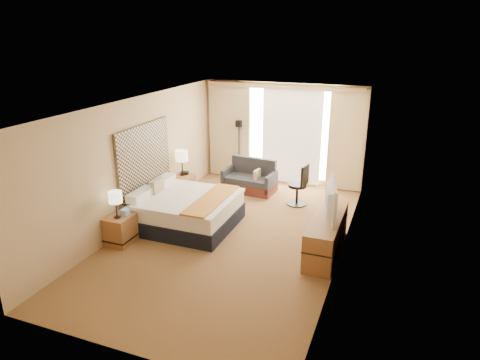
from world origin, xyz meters
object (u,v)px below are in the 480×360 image
(bed, at_px, (187,210))
(lamp_right, at_px, (182,156))
(floor_lamp, at_px, (239,138))
(television, at_px, (326,199))
(media_dresser, at_px, (326,235))
(desk_chair, at_px, (299,187))
(nightstand_right, at_px, (183,187))
(loveseat, at_px, (250,181))
(nightstand_left, at_px, (120,230))
(lamp_left, at_px, (115,198))

(bed, bearing_deg, lamp_right, 120.77)
(bed, relative_size, lamp_right, 3.14)
(floor_lamp, height_order, lamp_right, floor_lamp)
(floor_lamp, distance_m, television, 4.39)
(media_dresser, bearing_deg, desk_chair, 116.09)
(nightstand_right, distance_m, media_dresser, 3.97)
(bed, bearing_deg, nightstand_right, 120.78)
(lamp_right, bearing_deg, loveseat, 35.50)
(loveseat, bearing_deg, lamp_right, -139.61)
(nightstand_right, distance_m, desk_chair, 2.77)
(floor_lamp, bearing_deg, nightstand_left, -99.40)
(lamp_left, relative_size, television, 0.46)
(nightstand_right, relative_size, floor_lamp, 0.34)
(loveseat, distance_m, floor_lamp, 1.34)
(media_dresser, distance_m, lamp_right, 4.08)
(nightstand_left, height_order, loveseat, loveseat)
(nightstand_right, relative_size, media_dresser, 0.31)
(media_dresser, relative_size, desk_chair, 1.85)
(lamp_right, bearing_deg, nightstand_right, -59.55)
(bed, bearing_deg, television, -1.29)
(floor_lamp, height_order, desk_chair, floor_lamp)
(media_dresser, xyz_separation_m, floor_lamp, (-2.98, 3.30, 0.78))
(television, bearing_deg, bed, 75.92)
(bed, distance_m, lamp_left, 1.57)
(media_dresser, distance_m, bed, 2.89)
(lamp_left, height_order, lamp_right, lamp_right)
(desk_chair, xyz_separation_m, lamp_right, (-2.74, -0.52, 0.59))
(loveseat, height_order, television, television)
(floor_lamp, bearing_deg, lamp_left, -99.05)
(nightstand_left, height_order, television, television)
(desk_chair, bearing_deg, floor_lamp, 157.22)
(television, bearing_deg, floor_lamp, 29.04)
(nightstand_left, distance_m, media_dresser, 3.85)
(nightstand_right, bearing_deg, lamp_right, 120.45)
(nightstand_right, xyz_separation_m, desk_chair, (2.71, 0.58, 0.16))
(nightstand_left, distance_m, bed, 1.40)
(media_dresser, xyz_separation_m, lamp_left, (-3.68, -1.12, 0.61))
(media_dresser, height_order, floor_lamp, floor_lamp)
(bed, height_order, floor_lamp, floor_lamp)
(lamp_left, bearing_deg, desk_chair, 49.46)
(lamp_left, bearing_deg, lamp_right, 91.11)
(nightstand_right, relative_size, lamp_right, 0.90)
(nightstand_left, bearing_deg, nightstand_right, 90.00)
(nightstand_right, xyz_separation_m, television, (3.65, -1.42, 0.75))
(lamp_left, bearing_deg, loveseat, 69.89)
(desk_chair, relative_size, television, 0.86)
(media_dresser, bearing_deg, nightstand_left, -164.16)
(lamp_right, height_order, television, television)
(loveseat, distance_m, lamp_right, 1.85)
(nightstand_left, bearing_deg, desk_chair, 48.65)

